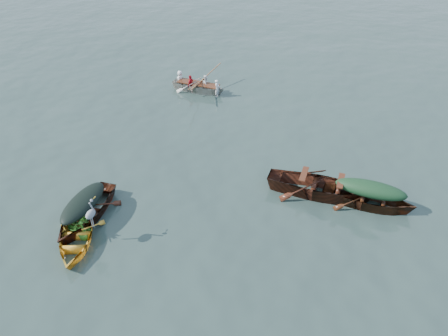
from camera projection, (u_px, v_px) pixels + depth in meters
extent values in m
plane|color=#2F423C|center=(218.00, 225.00, 13.63)|extent=(140.00, 140.00, 0.00)
imported|color=orange|center=(78.00, 243.00, 12.99)|extent=(2.58, 3.49, 0.87)
imported|color=#4A1B11|center=(87.00, 219.00, 13.87)|extent=(1.73, 4.03, 1.00)
imported|color=#471E10|center=(367.00, 206.00, 14.42)|extent=(4.14, 1.34, 0.94)
imported|color=#522314|center=(319.00, 195.00, 14.89)|extent=(5.07, 1.70, 1.21)
imported|color=beige|center=(199.00, 92.00, 21.90)|extent=(3.96, 1.38, 0.91)
ellipsoid|color=black|center=(83.00, 202.00, 13.48)|extent=(0.95, 2.21, 0.40)
ellipsoid|color=#183B21|center=(371.00, 188.00, 14.01)|extent=(2.28, 0.74, 0.52)
imported|color=#1D5E18|center=(78.00, 212.00, 13.03)|extent=(1.01, 1.11, 0.60)
imported|color=silver|center=(198.00, 76.00, 21.43)|extent=(2.78, 1.20, 0.76)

